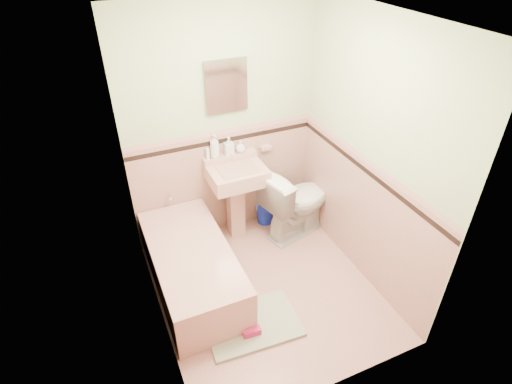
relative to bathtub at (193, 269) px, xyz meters
name	(u,v)px	position (x,y,z in m)	size (l,w,h in m)	color
floor	(266,289)	(0.63, -0.33, -0.23)	(2.20, 2.20, 0.00)	tan
ceiling	(272,19)	(0.63, -0.33, 2.27)	(2.20, 2.20, 0.00)	white
wall_back	(222,128)	(0.63, 0.77, 1.02)	(2.50, 2.50, 0.00)	beige
wall_front	(345,272)	(0.63, -1.43, 1.02)	(2.50, 2.50, 0.00)	beige
wall_left	(145,212)	(-0.37, -0.33, 1.02)	(2.50, 2.50, 0.00)	beige
wall_right	(370,158)	(1.63, -0.33, 1.02)	(2.50, 2.50, 0.00)	beige
wainscot_back	(225,183)	(0.63, 0.76, 0.38)	(2.00, 2.00, 0.00)	tan
wainscot_front	(333,338)	(0.63, -1.42, 0.38)	(2.00, 2.00, 0.00)	tan
wainscot_left	(158,275)	(-0.36, -0.33, 0.38)	(2.20, 2.20, 0.00)	tan
wainscot_right	(359,216)	(1.62, -0.33, 0.38)	(2.20, 2.20, 0.00)	tan
accent_back	(223,141)	(0.63, 0.75, 0.90)	(2.00, 2.00, 0.00)	black
accent_front	(341,285)	(0.63, -1.41, 0.90)	(2.00, 2.00, 0.00)	black
accent_left	(150,226)	(-0.35, -0.33, 0.89)	(2.20, 2.20, 0.00)	black
accent_right	(366,171)	(1.61, -0.33, 0.89)	(2.20, 2.20, 0.00)	black
cap_back	(223,132)	(0.63, 0.75, 0.99)	(2.00, 2.00, 0.00)	tan
cap_front	(343,274)	(0.63, -1.41, 0.99)	(2.00, 2.00, 0.00)	tan
cap_left	(148,215)	(-0.35, -0.33, 1.00)	(2.20, 2.20, 0.00)	tan
cap_right	(368,161)	(1.61, -0.33, 1.00)	(2.20, 2.20, 0.00)	tan
bathtub	(193,269)	(0.00, 0.00, 0.00)	(0.70, 1.50, 0.45)	tan
tub_faucet	(169,196)	(0.00, 0.72, 0.41)	(0.04, 0.04, 0.12)	silver
sink	(238,204)	(0.68, 0.53, 0.23)	(0.58, 0.48, 0.91)	tan
sink_faucet	(231,158)	(0.68, 0.67, 0.72)	(0.02, 0.02, 0.10)	silver
medicine_cabinet	(226,86)	(0.68, 0.74, 1.47)	(0.39, 0.04, 0.49)	white
soap_dish	(266,148)	(1.10, 0.73, 0.72)	(0.12, 0.07, 0.04)	tan
soap_bottle_left	(215,146)	(0.52, 0.71, 0.87)	(0.10, 0.10, 0.26)	#B2B2B2
soap_bottle_mid	(229,146)	(0.67, 0.71, 0.85)	(0.09, 0.09, 0.20)	#B2B2B2
soap_bottle_right	(240,147)	(0.80, 0.71, 0.81)	(0.10, 0.10, 0.13)	#B2B2B2
tube	(208,154)	(0.44, 0.71, 0.80)	(0.04, 0.04, 0.12)	white
toilet	(297,201)	(1.31, 0.35, 0.19)	(0.47, 0.82, 0.83)	white
bucket	(265,214)	(1.07, 0.65, -0.12)	(0.22, 0.22, 0.22)	#1128B9
bath_mat	(252,324)	(0.34, -0.66, -0.21)	(0.82, 0.54, 0.03)	#92A388
shoe	(252,331)	(0.29, -0.77, -0.16)	(0.16, 0.07, 0.06)	#BF1E59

